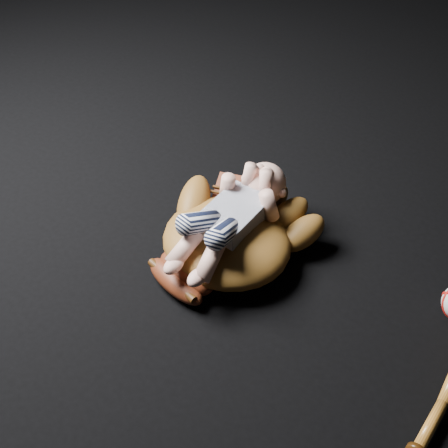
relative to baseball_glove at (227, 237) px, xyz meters
name	(u,v)px	position (x,y,z in m)	size (l,w,h in m)	color
baseball_glove	(227,237)	(0.00, 0.00, 0.00)	(0.37, 0.42, 0.13)	brown
newborn_baby	(226,217)	(0.00, 0.00, 0.06)	(0.17, 0.38, 0.15)	#E3A792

